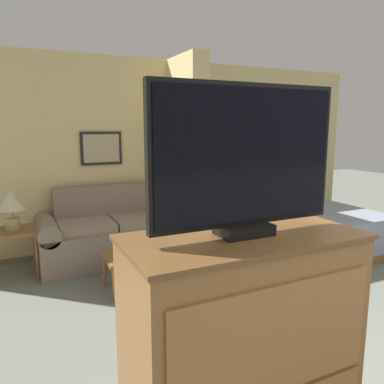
% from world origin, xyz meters
% --- Properties ---
extents(wall_back, '(6.47, 0.16, 2.60)m').
position_xyz_m(wall_back, '(-0.00, 4.38, 1.29)').
color(wall_back, '#DBC484').
rests_on(wall_back, ground_plane).
extents(wall_partition_pillar, '(0.24, 0.82, 2.60)m').
position_xyz_m(wall_partition_pillar, '(0.09, 3.91, 1.30)').
color(wall_partition_pillar, '#DBC484').
rests_on(wall_partition_pillar, ground_plane).
extents(couch, '(1.80, 0.84, 0.93)m').
position_xyz_m(couch, '(-0.98, 3.90, 0.34)').
color(couch, gray).
rests_on(couch, ground_plane).
extents(coffee_table, '(0.65, 0.50, 0.38)m').
position_xyz_m(coffee_table, '(-0.97, 2.93, 0.33)').
color(coffee_table, brown).
rests_on(coffee_table, ground_plane).
extents(side_table, '(0.49, 0.49, 0.54)m').
position_xyz_m(side_table, '(-2.10, 3.84, 0.46)').
color(side_table, brown).
rests_on(side_table, ground_plane).
extents(table_lamp, '(0.29, 0.29, 0.44)m').
position_xyz_m(table_lamp, '(-2.10, 3.84, 0.84)').
color(table_lamp, tan).
rests_on(table_lamp, side_table).
extents(tv_dresser, '(1.10, 0.54, 1.21)m').
position_xyz_m(tv_dresser, '(-1.14, 0.67, 0.61)').
color(tv_dresser, brown).
rests_on(tv_dresser, ground_plane).
extents(tv, '(0.91, 0.16, 0.66)m').
position_xyz_m(tv, '(-1.14, 0.67, 1.55)').
color(tv, black).
rests_on(tv, tv_dresser).
extents(bed, '(1.85, 1.98, 0.55)m').
position_xyz_m(bed, '(1.47, 3.30, 0.28)').
color(bed, brown).
rests_on(bed, ground_plane).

